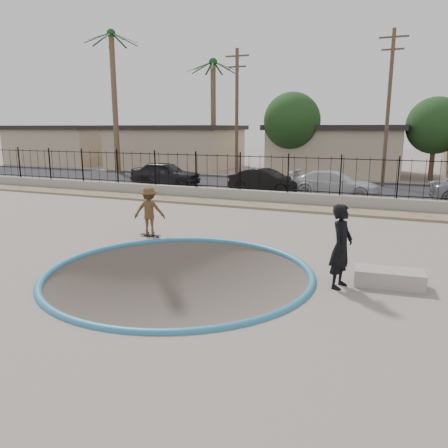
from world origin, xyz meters
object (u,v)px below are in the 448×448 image
Objects in this scene: skater at (149,213)px; car_b at (266,181)px; skateboard at (150,235)px; car_a at (166,173)px; videographer at (341,247)px; concrete_ledge at (389,278)px; car_c at (334,184)px.

skater is 0.39× the size of car_b.
skateboard is 13.57m from car_a.
skater is at bearing -12.62° from skateboard.
videographer is 1.45m from concrete_ledge.
skater reaches higher than car_c.
car_a reaches higher than concrete_ledge.
skateboard is 7.32m from videographer.
skateboard is 0.18× the size of car_b.
car_c is at bearing -83.65° from car_b.
car_c is (-2.22, 13.94, -0.27)m from videographer.
concrete_ledge is 0.33× the size of car_c.
car_a reaches higher than skateboard.
car_b is at bearing -115.71° from skater.
car_c is (4.58, 11.41, -0.09)m from skater.
car_c reaches higher than skateboard.
skateboard is (-0.00, 0.00, -0.77)m from skater.
car_a is at bearing 135.24° from concrete_ledge.
skater is 7.26m from videographer.
videographer is 19.54m from car_a.
concrete_ledge is at bearing -146.97° from car_b.
car_c is (10.82, -0.61, -0.07)m from car_a.
car_b is at bearing 94.81° from car_c.
concrete_ledge is (1.09, 0.54, -0.80)m from videographer.
car_b is (-7.16, 13.29, 0.52)m from concrete_ledge.
videographer reaches higher than car_a.
videographer is 0.42× the size of car_c.
videographer reaches higher than concrete_ledge.
car_c is (4.58, 11.41, 0.68)m from skateboard.
concrete_ledge is 19.91m from car_a.
skater is 0.36× the size of car_a.
car_b is (0.72, 11.30, 0.67)m from skateboard.
skater is at bearing 161.30° from car_c.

